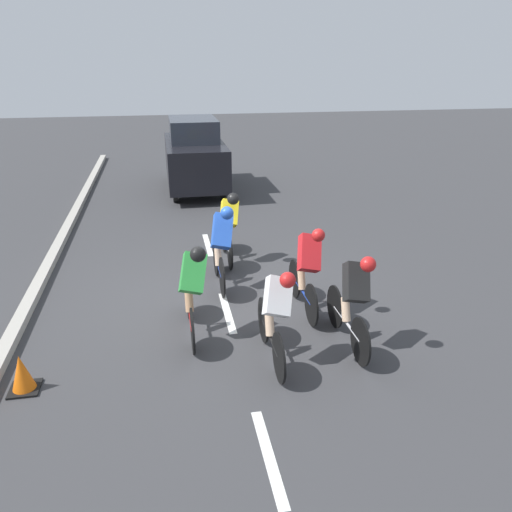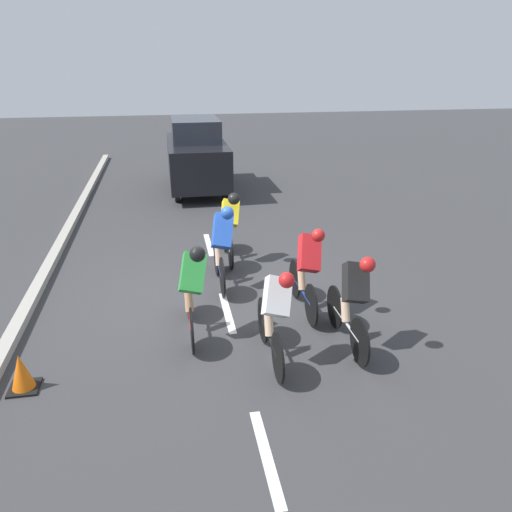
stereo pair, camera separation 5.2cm
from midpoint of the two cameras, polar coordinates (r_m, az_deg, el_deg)
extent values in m
plane|color=#38383A|center=(8.67, -3.62, -4.67)|extent=(60.00, 60.00, 0.00)
cube|color=white|center=(5.58, 1.49, -21.85)|extent=(0.12, 1.40, 0.01)
cube|color=white|center=(8.16, -3.12, -6.41)|extent=(0.12, 1.40, 0.01)
cube|color=white|center=(11.07, -5.28, 1.31)|extent=(0.12, 1.40, 0.01)
cube|color=#A8A399|center=(8.42, -25.46, -7.25)|extent=(0.20, 28.36, 0.14)
cylinder|color=black|center=(7.25, 0.98, -7.31)|extent=(0.03, 0.66, 0.66)
cylinder|color=black|center=(6.42, 2.75, -11.54)|extent=(0.03, 0.66, 0.66)
cylinder|color=black|center=(6.83, 1.81, -9.30)|extent=(0.04, 0.99, 0.04)
cylinder|color=black|center=(6.87, 1.53, -7.07)|extent=(0.04, 0.04, 0.42)
cylinder|color=yellow|center=(6.82, 1.73, -8.37)|extent=(0.07, 0.07, 0.16)
cylinder|color=beige|center=(6.80, 1.70, -7.68)|extent=(0.12, 0.23, 0.36)
cube|color=white|center=(6.44, 2.65, -4.66)|extent=(0.45, 0.45, 0.59)
sphere|color=red|center=(6.12, 3.77, -2.77)|extent=(0.20, 0.20, 0.20)
cylinder|color=black|center=(10.57, -3.50, 2.38)|extent=(0.03, 0.71, 0.71)
cylinder|color=black|center=(9.66, -2.78, 0.49)|extent=(0.03, 0.71, 0.71)
cylinder|color=#B7B7BC|center=(10.11, -3.16, 1.47)|extent=(0.04, 0.98, 0.04)
cylinder|color=#B7B7BC|center=(10.20, -3.30, 2.91)|extent=(0.04, 0.04, 0.42)
cylinder|color=white|center=(10.12, -3.20, 2.10)|extent=(0.07, 0.07, 0.16)
cylinder|color=beige|center=(10.12, -3.23, 2.57)|extent=(0.12, 0.23, 0.36)
cube|color=yellow|center=(9.81, -2.85, 4.93)|extent=(0.42, 0.45, 0.58)
sphere|color=black|center=(9.52, -2.39, 6.56)|extent=(0.23, 0.23, 0.23)
cylinder|color=black|center=(7.95, -7.62, -4.77)|extent=(0.03, 0.65, 0.65)
cylinder|color=black|center=(7.04, -7.12, -8.49)|extent=(0.03, 0.65, 0.65)
cylinder|color=red|center=(7.49, -7.39, -6.51)|extent=(0.04, 1.04, 0.04)
cylinder|color=red|center=(7.56, -7.55, -4.47)|extent=(0.04, 0.04, 0.42)
cylinder|color=#1999D8|center=(7.49, -7.45, -5.66)|extent=(0.07, 0.07, 0.16)
cylinder|color=tan|center=(7.48, -7.49, -5.02)|extent=(0.12, 0.23, 0.36)
cube|color=green|center=(7.10, -7.05, -1.93)|extent=(0.45, 0.48, 0.63)
sphere|color=black|center=(6.76, -6.49, 0.22)|extent=(0.22, 0.22, 0.22)
cylinder|color=black|center=(7.70, 9.17, -5.76)|extent=(0.03, 0.66, 0.66)
cylinder|color=black|center=(6.87, 11.99, -9.61)|extent=(0.03, 0.66, 0.66)
cylinder|color=#B7B7BC|center=(7.28, 10.49, -7.58)|extent=(0.04, 1.03, 0.04)
cylinder|color=#B7B7BC|center=(7.33, 10.12, -5.47)|extent=(0.04, 0.04, 0.42)
cylinder|color=yellow|center=(7.28, 10.41, -6.70)|extent=(0.07, 0.07, 0.16)
cylinder|color=beige|center=(7.26, 10.38, -6.05)|extent=(0.12, 0.23, 0.36)
cube|color=black|center=(6.91, 11.54, -3.00)|extent=(0.42, 0.47, 0.60)
sphere|color=red|center=(6.61, 12.86, -0.97)|extent=(0.21, 0.21, 0.21)
cylinder|color=black|center=(8.57, 4.62, -2.61)|extent=(0.03, 0.66, 0.66)
cylinder|color=black|center=(7.70, 6.51, -5.61)|extent=(0.03, 0.66, 0.66)
cylinder|color=navy|center=(8.13, 5.52, -4.03)|extent=(0.04, 1.00, 0.04)
cylinder|color=navy|center=(8.20, 5.24, -2.19)|extent=(0.04, 0.04, 0.42)
cylinder|color=white|center=(8.13, 5.45, -3.24)|extent=(0.07, 0.07, 0.16)
cylinder|color=#DBAD84|center=(8.12, 5.42, -2.66)|extent=(0.12, 0.23, 0.36)
cube|color=red|center=(7.78, 6.31, 0.32)|extent=(0.43, 0.49, 0.63)
sphere|color=red|center=(7.47, 7.33, 2.36)|extent=(0.20, 0.20, 0.20)
cylinder|color=black|center=(9.42, -4.40, -0.12)|extent=(0.03, 0.70, 0.70)
cylinder|color=black|center=(8.54, -3.69, -2.48)|extent=(0.03, 0.70, 0.70)
cylinder|color=navy|center=(8.98, -4.07, -1.24)|extent=(0.04, 0.96, 0.04)
cylinder|color=navy|center=(9.06, -4.22, 0.39)|extent=(0.04, 0.04, 0.42)
cylinder|color=white|center=(8.99, -4.12, -0.53)|extent=(0.07, 0.07, 0.16)
cylinder|color=beige|center=(8.98, -4.15, -0.01)|extent=(0.12, 0.23, 0.36)
cube|color=blue|center=(8.64, -3.68, 2.87)|extent=(0.44, 0.50, 0.66)
sphere|color=blue|center=(8.32, -3.12, 4.94)|extent=(0.22, 0.22, 0.22)
cylinder|color=black|center=(14.60, -3.53, 7.70)|extent=(0.14, 0.64, 0.64)
cylinder|color=black|center=(14.51, -8.91, 7.39)|extent=(0.14, 0.64, 0.64)
cylinder|color=black|center=(17.04, -4.60, 9.71)|extent=(0.14, 0.64, 0.64)
cylinder|color=black|center=(16.96, -9.23, 9.45)|extent=(0.14, 0.64, 0.64)
cube|color=black|center=(15.64, -6.68, 10.76)|extent=(1.70, 4.06, 1.18)
cube|color=#2D333D|center=(15.69, -6.89, 14.19)|extent=(1.39, 2.24, 0.65)
cube|color=black|center=(7.05, -24.75, -13.52)|extent=(0.36, 0.36, 0.03)
cone|color=orange|center=(6.92, -25.07, -11.84)|extent=(0.28, 0.28, 0.46)
camera|label=1|loc=(0.03, -89.81, 0.08)|focal=35.00mm
camera|label=2|loc=(0.03, 90.19, -0.08)|focal=35.00mm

